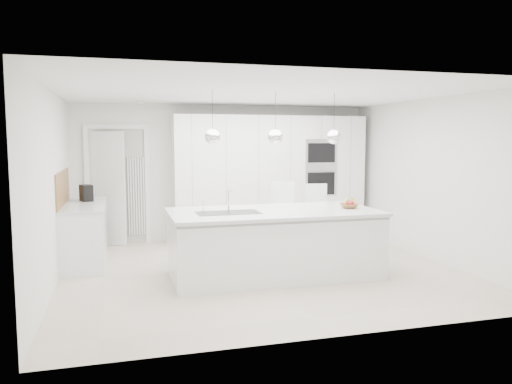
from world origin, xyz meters
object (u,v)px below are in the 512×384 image
object	(u,v)px
island_base	(275,245)
fruit_bowl	(349,206)
bar_stool_left	(286,220)
bar_stool_right	(319,220)
espresso_machine	(86,193)

from	to	relation	value
island_base	fruit_bowl	bearing A→B (deg)	-1.29
bar_stool_left	bar_stool_right	size ratio (longest dim) A/B	1.04
espresso_machine	bar_stool_right	world-z (taller)	espresso_machine
bar_stool_left	bar_stool_right	xyz separation A→B (m)	(0.57, -0.01, -0.02)
fruit_bowl	espresso_machine	distance (m)	4.07
island_base	bar_stool_right	xyz separation A→B (m)	(1.07, 1.00, 0.14)
fruit_bowl	bar_stool_left	world-z (taller)	bar_stool_left
island_base	espresso_machine	world-z (taller)	espresso_machine
island_base	fruit_bowl	xyz separation A→B (m)	(1.09, -0.02, 0.50)
bar_stool_right	espresso_machine	bearing A→B (deg)	174.47
espresso_machine	island_base	bearing A→B (deg)	-55.56
fruit_bowl	island_base	bearing A→B (deg)	178.71
island_base	espresso_machine	distance (m)	3.18
island_base	fruit_bowl	size ratio (longest dim) A/B	10.43
bar_stool_right	island_base	bearing A→B (deg)	-129.50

